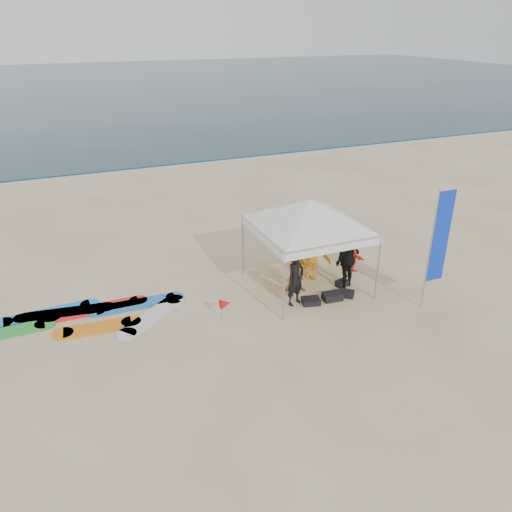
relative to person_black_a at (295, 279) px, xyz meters
The scene contains 14 objects.
ground 2.51m from the person_black_a, 139.65° to the right, with size 120.00×120.00×0.00m, color beige.
ocean 58.49m from the person_black_a, 91.77° to the left, with size 160.00×84.00×0.08m, color #0C2633.
shoreline_foam 16.78m from the person_black_a, 96.20° to the left, with size 160.00×1.20×0.01m, color silver.
person_black_a is the anchor object (origin of this frame).
person_yellow 0.75m from the person_black_a, 55.18° to the left, with size 0.80×0.62×1.64m, color #BC8A1A.
person_orange_a 1.73m from the person_black_a, 45.07° to the left, with size 1.14×0.66×1.77m, color orange.
person_black_b 1.94m from the person_black_a, ahead, with size 1.12×0.47×1.91m, color black.
person_orange_b 2.29m from the person_black_a, 59.86° to the left, with size 0.85×0.56×1.75m, color #F05A15.
person_seated 3.01m from the person_black_a, 24.08° to the left, with size 0.90×0.29×0.98m, color #F73916.
canopy_tent 2.29m from the person_black_a, 46.00° to the left, with size 4.22×4.22×3.19m.
feather_flag 4.06m from the person_black_a, 23.80° to the right, with size 0.59×0.04×3.52m.
marker_pennant 2.15m from the person_black_a, behind, with size 0.28×0.28×0.64m.
gear_pile 1.35m from the person_black_a, ahead, with size 1.87×1.02×0.22m.
surfboard_spread 5.84m from the person_black_a, 164.02° to the left, with size 5.39×2.42×0.07m.
Camera 1 is at (-4.07, -9.52, 7.38)m, focal length 35.00 mm.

